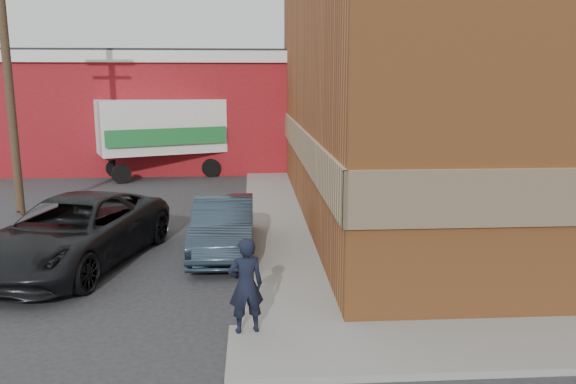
# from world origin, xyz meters

# --- Properties ---
(ground) EXTENTS (90.00, 90.00, 0.00)m
(ground) POSITION_xyz_m (0.00, 0.00, 0.00)
(ground) COLOR #28282B
(ground) RESTS_ON ground
(brick_building) EXTENTS (14.25, 18.25, 9.36)m
(brick_building) POSITION_xyz_m (8.50, 9.00, 4.68)
(brick_building) COLOR #A95C2B
(brick_building) RESTS_ON ground
(sidewalk_west) EXTENTS (1.80, 18.00, 0.12)m
(sidewalk_west) POSITION_xyz_m (0.60, 9.00, 0.06)
(sidewalk_west) COLOR gray
(sidewalk_west) RESTS_ON ground
(warehouse) EXTENTS (16.30, 8.30, 5.60)m
(warehouse) POSITION_xyz_m (-6.00, 20.00, 2.81)
(warehouse) COLOR maroon
(warehouse) RESTS_ON ground
(utility_pole) EXTENTS (2.00, 0.26, 9.00)m
(utility_pole) POSITION_xyz_m (-7.50, 9.00, 4.75)
(utility_pole) COLOR #4B3725
(utility_pole) RESTS_ON ground
(man) EXTENTS (0.66, 0.51, 1.62)m
(man) POSITION_xyz_m (-0.20, -0.25, 0.93)
(man) COLOR black
(man) RESTS_ON sidewalk_south
(sedan) EXTENTS (1.48, 4.18, 1.37)m
(sedan) POSITION_xyz_m (-0.80, 4.53, 0.69)
(sedan) COLOR #2C3A49
(sedan) RESTS_ON ground
(suv_a) EXTENTS (3.99, 6.23, 1.60)m
(suv_a) POSITION_xyz_m (-4.23, 3.81, 0.80)
(suv_a) COLOR black
(suv_a) RESTS_ON ground
(box_truck) EXTENTS (7.19, 4.42, 3.42)m
(box_truck) POSITION_xyz_m (-3.42, 16.24, 1.97)
(box_truck) COLOR white
(box_truck) RESTS_ON ground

